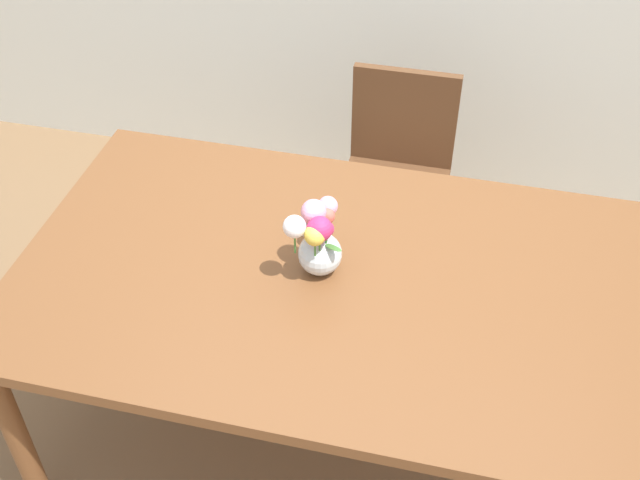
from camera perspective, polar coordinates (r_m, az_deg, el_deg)
ground_plane at (r=2.95m, az=0.66°, el=-13.28°), size 12.00×12.00×0.00m
dining_table at (r=2.42m, az=0.78°, el=-3.77°), size 1.90×1.16×0.76m
chair_far at (r=3.22m, az=5.56°, el=5.22°), size 0.42×0.42×0.90m
flower_vase at (r=2.30m, az=-0.18°, el=0.05°), size 0.17×0.21×0.24m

